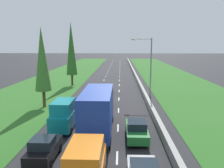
% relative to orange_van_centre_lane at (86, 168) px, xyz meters
% --- Properties ---
extents(ground_plane, '(300.00, 300.00, 0.00)m').
position_rel_orange_van_centre_lane_xyz_m(ground_plane, '(-0.10, 48.88, -1.40)').
color(ground_plane, '#28282B').
rests_on(ground_plane, ground).
extents(grass_verge_left, '(14.00, 140.00, 0.04)m').
position_rel_orange_van_centre_lane_xyz_m(grass_verge_left, '(-12.75, 48.88, -1.38)').
color(grass_verge_left, '#2D6623').
rests_on(grass_verge_left, ground).
extents(grass_verge_right, '(14.00, 140.00, 0.04)m').
position_rel_orange_van_centre_lane_xyz_m(grass_verge_right, '(14.25, 48.88, -1.38)').
color(grass_verge_right, '#2D6623').
rests_on(grass_verge_right, ground).
extents(median_barrier, '(0.44, 120.00, 0.85)m').
position_rel_orange_van_centre_lane_xyz_m(median_barrier, '(5.60, 48.88, -0.97)').
color(median_barrier, '#9E9B93').
rests_on(median_barrier, ground).
extents(lane_markings, '(3.64, 116.00, 0.01)m').
position_rel_orange_van_centre_lane_xyz_m(lane_markings, '(-0.10, 48.88, -1.39)').
color(lane_markings, white).
rests_on(lane_markings, ground).
extents(orange_van_centre_lane, '(1.96, 4.90, 2.82)m').
position_rel_orange_van_centre_lane_xyz_m(orange_van_centre_lane, '(0.00, 0.00, 0.00)').
color(orange_van_centre_lane, orange).
rests_on(orange_van_centre_lane, ground).
extents(blue_box_truck_centre_lane, '(2.46, 9.40, 4.18)m').
position_rel_orange_van_centre_lane_xyz_m(blue_box_truck_centre_lane, '(-0.11, 8.36, 0.78)').
color(blue_box_truck_centre_lane, black).
rests_on(blue_box_truck_centre_lane, ground).
extents(green_sedan_right_lane, '(1.82, 4.50, 1.64)m').
position_rel_orange_van_centre_lane_xyz_m(green_sedan_right_lane, '(3.28, 7.31, -0.59)').
color(green_sedan_right_lane, '#237A33').
rests_on(green_sedan_right_lane, ground).
extents(grey_sedan_centre_lane, '(1.82, 4.50, 1.64)m').
position_rel_orange_van_centre_lane_xyz_m(grey_sedan_centre_lane, '(-0.11, 17.51, -0.59)').
color(grey_sedan_centre_lane, slate).
rests_on(grey_sedan_centre_lane, ground).
extents(black_hatchback_left_lane, '(1.74, 3.90, 1.72)m').
position_rel_orange_van_centre_lane_xyz_m(black_hatchback_left_lane, '(-3.47, 3.38, -0.56)').
color(black_hatchback_left_lane, black).
rests_on(black_hatchback_left_lane, ground).
extents(teal_van_left_lane, '(1.96, 4.90, 2.82)m').
position_rel_orange_van_centre_lane_xyz_m(teal_van_left_lane, '(-3.51, 9.51, 0.00)').
color(teal_van_left_lane, teal).
rests_on(teal_van_left_lane, ground).
extents(grey_sedan_centre_lane_fourth, '(1.82, 4.50, 1.64)m').
position_rel_orange_van_centre_lane_xyz_m(grey_sedan_centre_lane_fourth, '(-0.34, 25.42, -0.59)').
color(grey_sedan_centre_lane_fourth, slate).
rests_on(grey_sedan_centre_lane_fourth, ground).
extents(poplar_tree_second, '(2.06, 2.06, 10.21)m').
position_rel_orange_van_centre_lane_xyz_m(poplar_tree_second, '(-7.99, 17.10, 4.76)').
color(poplar_tree_second, '#4C3823').
rests_on(poplar_tree_second, ground).
extents(poplar_tree_third, '(2.11, 2.11, 12.24)m').
position_rel_orange_van_centre_lane_xyz_m(poplar_tree_third, '(-7.60, 32.79, 5.77)').
color(poplar_tree_third, '#4C3823').
rests_on(poplar_tree_third, ground).
extents(street_light_mast, '(3.20, 0.28, 9.00)m').
position_rel_orange_van_centre_lane_xyz_m(street_light_mast, '(6.16, 23.73, 3.83)').
color(street_light_mast, gray).
rests_on(street_light_mast, ground).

